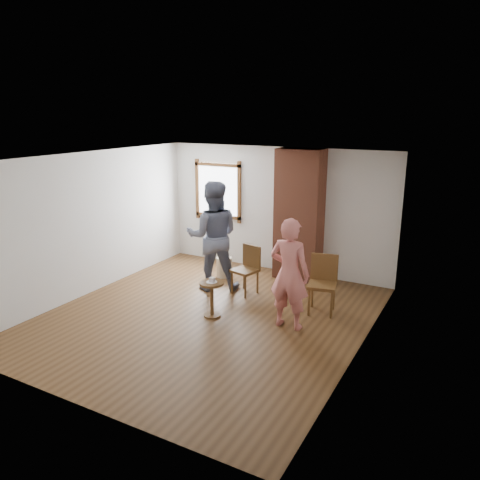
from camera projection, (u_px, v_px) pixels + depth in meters
name	position (u px, v px, depth m)	size (l,w,h in m)	color
ground	(207.00, 317.00, 7.74)	(5.50, 5.50, 0.00)	brown
room_shell	(221.00, 203.00, 7.80)	(5.04, 5.52, 2.62)	silver
brick_chimney	(299.00, 215.00, 9.24)	(0.90, 0.50, 2.60)	#9D5137
stoneware_crock	(224.00, 267.00, 9.58)	(0.31, 0.31, 0.40)	tan
dark_pot	(250.00, 268.00, 9.95)	(0.14, 0.14, 0.14)	black
dining_chair_left	(247.00, 267.00, 8.66)	(0.51, 0.51, 0.90)	brown
dining_chair_right	(323.00, 280.00, 7.84)	(0.54, 0.54, 0.98)	brown
side_table	(212.00, 293.00, 7.66)	(0.40, 0.40, 0.60)	brown
cake_plate	(212.00, 282.00, 7.61)	(0.18, 0.18, 0.01)	white
cake_slice	(212.00, 280.00, 7.59)	(0.08, 0.07, 0.06)	silver
man	(213.00, 236.00, 8.73)	(1.01, 0.78, 2.07)	#151C39
person_pink	(289.00, 274.00, 7.17)	(0.64, 0.42, 1.76)	#D6716B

